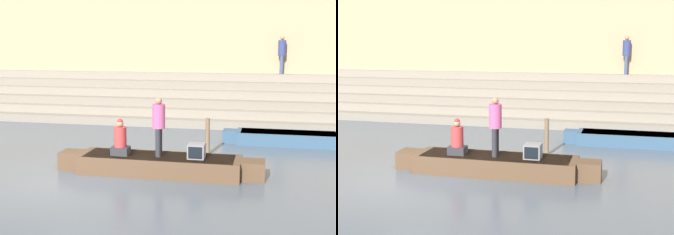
{
  "view_description": "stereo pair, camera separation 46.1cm",
  "coord_description": "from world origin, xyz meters",
  "views": [
    {
      "loc": [
        4.87,
        -11.24,
        3.75
      ],
      "look_at": [
        1.93,
        2.45,
        1.42
      ],
      "focal_mm": 50.0,
      "sensor_mm": 36.0,
      "label": 1
    },
    {
      "loc": [
        5.32,
        -11.14,
        3.75
      ],
      "look_at": [
        1.93,
        2.45,
        1.42
      ],
      "focal_mm": 50.0,
      "sensor_mm": 36.0,
      "label": 2
    }
  ],
  "objects": [
    {
      "name": "ground_plane",
      "position": [
        0.0,
        0.0,
        0.0
      ],
      "size": [
        120.0,
        120.0,
        0.0
      ],
      "primitive_type": "plane",
      "color": "#4C5660"
    },
    {
      "name": "ghat_steps",
      "position": [
        0.0,
        10.47,
        0.77
      ],
      "size": [
        36.0,
        3.73,
        2.14
      ],
      "color": "gray",
      "rests_on": "ground"
    },
    {
      "name": "back_wall",
      "position": [
        0.0,
        12.41,
        3.88
      ],
      "size": [
        34.2,
        1.28,
        7.81
      ],
      "color": "tan",
      "rests_on": "ground"
    },
    {
      "name": "rowboat_main",
      "position": [
        1.93,
        1.25,
        0.27
      ],
      "size": [
        5.88,
        1.37,
        0.52
      ],
      "rotation": [
        0.0,
        0.0,
        0.03
      ],
      "color": "brown",
      "rests_on": "ground"
    },
    {
      "name": "person_standing",
      "position": [
        1.93,
        1.21,
        1.47
      ],
      "size": [
        0.35,
        0.35,
        1.67
      ],
      "rotation": [
        0.0,
        0.0,
        -0.11
      ],
      "color": "#28282D",
      "rests_on": "rowboat_main"
    },
    {
      "name": "person_rowing",
      "position": [
        0.83,
        1.13,
        0.93
      ],
      "size": [
        0.5,
        0.39,
        1.05
      ],
      "rotation": [
        0.0,
        0.0,
        0.15
      ],
      "color": "#28282D",
      "rests_on": "rowboat_main"
    },
    {
      "name": "tv_set",
      "position": [
        3.0,
        1.22,
        0.72
      ],
      "size": [
        0.46,
        0.49,
        0.4
      ],
      "rotation": [
        0.0,
        0.0,
        0.03
      ],
      "color": "slate",
      "rests_on": "rowboat_main"
    },
    {
      "name": "moored_boat_shore",
      "position": [
        5.64,
        5.87,
        0.24
      ],
      "size": [
        4.69,
        1.13,
        0.45
      ],
      "rotation": [
        0.0,
        0.0,
        0.01
      ],
      "color": "#33516B",
      "rests_on": "ground"
    },
    {
      "name": "mooring_post",
      "position": [
        2.99,
        3.68,
        0.61
      ],
      "size": [
        0.14,
        0.14,
        1.23
      ],
      "primitive_type": "cylinder",
      "color": "brown",
      "rests_on": "ground"
    },
    {
      "name": "person_on_steps",
      "position": [
        5.45,
        11.51,
        3.17
      ],
      "size": [
        0.36,
        0.36,
        1.79
      ],
      "rotation": [
        0.0,
        0.0,
        1.35
      ],
      "color": "#3D4C75",
      "rests_on": "ghat_steps"
    }
  ]
}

